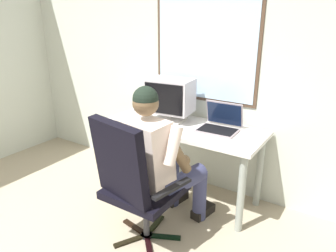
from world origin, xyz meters
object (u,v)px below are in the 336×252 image
(office_chair, at_px, (133,179))
(wine_glass, at_px, (136,112))
(desk_speaker, at_px, (142,107))
(desk, at_px, (184,136))
(laptop, at_px, (221,123))
(crt_monitor, at_px, (170,96))
(person_seated, at_px, (160,158))

(office_chair, relative_size, wine_glass, 8.59)
(wine_glass, distance_m, desk_speaker, 0.21)
(desk, bearing_deg, laptop, 14.73)
(desk, height_order, office_chair, office_chair)
(laptop, distance_m, wine_glass, 0.81)
(crt_monitor, height_order, desk_speaker, crt_monitor)
(crt_monitor, xyz_separation_m, desk_speaker, (-0.35, 0.01, -0.17))
(desk, relative_size, desk_speaker, 10.26)
(person_seated, xyz_separation_m, desk_speaker, (-0.64, 0.62, 0.16))
(wine_glass, relative_size, desk_speaker, 0.84)
(person_seated, height_order, crt_monitor, person_seated)
(crt_monitor, height_order, wine_glass, crt_monitor)
(desk_speaker, bearing_deg, person_seated, -44.02)
(office_chair, bearing_deg, desk, 93.95)
(desk, relative_size, wine_glass, 12.20)
(office_chair, relative_size, person_seated, 0.84)
(crt_monitor, relative_size, desk_speaker, 3.11)
(desk_speaker, bearing_deg, desk, -6.87)
(person_seated, height_order, desk_speaker, person_seated)
(wine_glass, bearing_deg, desk, 15.92)
(person_seated, bearing_deg, desk, 100.57)
(person_seated, bearing_deg, desk_speaker, 135.98)
(office_chair, height_order, crt_monitor, crt_monitor)
(office_chair, bearing_deg, person_seated, 80.60)
(desk, xyz_separation_m, crt_monitor, (-0.19, 0.06, 0.35))
(person_seated, relative_size, crt_monitor, 2.76)
(office_chair, xyz_separation_m, crt_monitor, (-0.25, 0.89, 0.40))
(desk, height_order, wine_glass, wine_glass)
(desk, xyz_separation_m, desk_speaker, (-0.54, 0.06, 0.18))
(desk, distance_m, desk_speaker, 0.57)
(desk, height_order, laptop, laptop)
(wine_glass, height_order, desk_speaker, desk_speaker)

